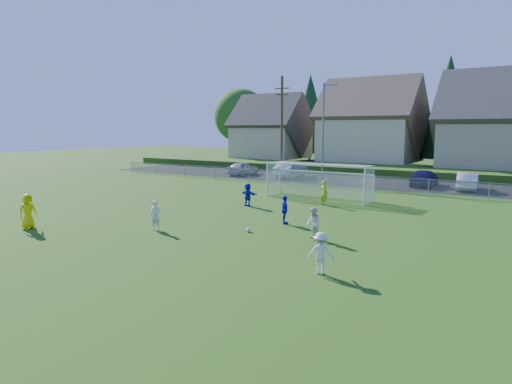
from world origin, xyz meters
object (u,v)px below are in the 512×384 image
goalkeeper (324,193)px  car_b (291,169)px  car_f (468,181)px  car_e (424,178)px  player_blue_a (285,210)px  car_a (243,168)px  referee (28,211)px  player_white_c (321,253)px  player_blue_b (248,195)px  player_white_b (313,224)px  soccer_goal (320,175)px  soccer_ball (248,230)px  player_white_a (155,216)px

goalkeeper → car_b: (-9.90, 13.39, 0.01)m
car_f → car_e: bearing=-15.7°
player_blue_a → car_a: bearing=7.0°
car_b → car_e: size_ratio=1.11×
referee → player_white_c: bearing=-78.8°
player_blue_b → goalkeeper: (3.84, 3.02, 0.06)m
car_e → car_f: car_e is taller
player_white_b → soccer_goal: 12.10m
referee → soccer_goal: size_ratio=0.23×
soccer_ball → player_blue_b: (-4.13, 5.98, 0.62)m
goalkeeper → car_f: (6.48, 12.84, -0.09)m
player_white_c → goalkeeper: bearing=-85.5°
player_white_b → car_e: 22.04m
car_a → soccer_goal: 17.24m
player_blue_a → car_f: size_ratio=0.34×
referee → player_white_b: 13.88m
referee → car_a: size_ratio=0.42×
soccer_ball → car_e: car_e is taller
player_white_a → car_f: bearing=46.1°
player_blue_b → goalkeeper: size_ratio=0.93×
player_white_b → car_e: (-0.53, 22.03, 0.02)m
referee → car_a: bearing=18.1°
referee → car_a: 27.69m
soccer_ball → player_white_a: bearing=-151.8°
goalkeeper → car_a: 19.84m
goalkeeper → car_f: 14.38m
soccer_ball → player_white_b: player_white_b is taller
player_white_b → player_white_c: (2.35, -4.18, -0.01)m
player_white_a → goalkeeper: size_ratio=0.90×
car_a → player_blue_a: bearing=130.2°
soccer_ball → player_white_b: 3.31m
player_white_a → player_blue_b: size_ratio=0.98×
player_blue_a → soccer_ball: bearing=135.5°
player_white_a → goalkeeper: goalkeeper is taller
referee → car_b: referee is taller
car_a → car_e: 18.28m
player_blue_b → car_a: (-11.43, 15.67, -0.03)m
goalkeeper → player_white_b: bearing=136.2°
car_a → car_b: (5.37, 0.73, 0.10)m
car_e → car_f: 3.54m
car_f → goalkeeper: bearing=56.8°
soccer_ball → player_blue_a: (0.52, 2.56, 0.63)m
player_blue_a → car_f: (5.68, 19.27, -0.03)m
player_white_c → player_blue_b: (-9.72, 9.79, 0.02)m
soccer_ball → car_f: car_f is taller
player_white_a → player_blue_b: bearing=70.2°
player_blue_b → soccer_goal: (2.38, 5.38, 0.89)m
car_b → car_e: bearing=175.0°
player_white_c → player_blue_b: bearing=-65.3°
car_e → soccer_goal: 11.94m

